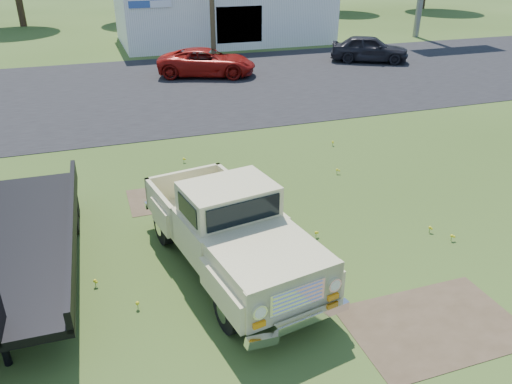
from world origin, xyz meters
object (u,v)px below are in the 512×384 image
vintage_pickup_truck (229,228)px  red_pickup (207,63)px  flatbed_trailer (15,236)px  dark_sedan (370,49)px

vintage_pickup_truck → red_pickup: vintage_pickup_truck is taller
flatbed_trailer → dark_sedan: size_ratio=1.55×
vintage_pickup_truck → dark_sedan: size_ratio=1.22×
vintage_pickup_truck → flatbed_trailer: (-4.04, 1.17, -0.05)m
vintage_pickup_truck → dark_sedan: bearing=42.3°
flatbed_trailer → red_pickup: bearing=65.3°
vintage_pickup_truck → dark_sedan: (13.44, 17.36, -0.23)m
vintage_pickup_truck → flatbed_trailer: 4.21m
dark_sedan → vintage_pickup_truck: bearing=171.6°
red_pickup → dark_sedan: bearing=-67.4°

